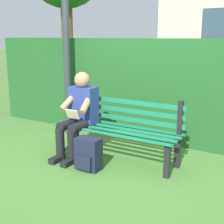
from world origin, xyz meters
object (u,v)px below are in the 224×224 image
Objects in this scene: backpack at (88,154)px; lamp_post at (66,19)px; park_bench at (119,127)px; person_seated at (79,112)px.

lamp_post reaches higher than backpack.
person_seated is (0.54, 0.18, 0.18)m from park_bench.
park_bench is at bearing -161.64° from person_seated.
lamp_post is at bearing -44.23° from person_seated.
person_seated is 2.83× the size of backpack.
lamp_post is at bearing -43.34° from backpack.
lamp_post is (0.84, -0.82, 1.30)m from person_seated.
park_bench is 2.12m from lamp_post.
person_seated is at bearing 18.36° from park_bench.
park_bench is at bearing -103.75° from backpack.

